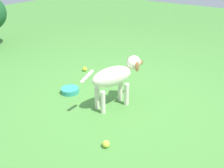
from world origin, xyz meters
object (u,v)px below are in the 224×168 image
Objects in this scene: tennis_ball_0 at (85,69)px; water_bowl at (70,90)px; tennis_ball_1 at (106,144)px; dog at (116,76)px.

tennis_ball_0 is 0.30× the size of water_bowl.
tennis_ball_1 is at bearing -119.33° from water_bowl.
dog reaches higher than water_bowl.
tennis_ball_0 is (0.52, 0.91, -0.32)m from dog.
tennis_ball_0 is 1.70m from tennis_ball_1.
dog is 11.55× the size of tennis_ball_0.
water_bowl is (-0.09, 0.62, -0.33)m from dog.
dog reaches higher than tennis_ball_0.
tennis_ball_0 reaches higher than water_bowl.
water_bowl is at bearing -154.39° from tennis_ball_0.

